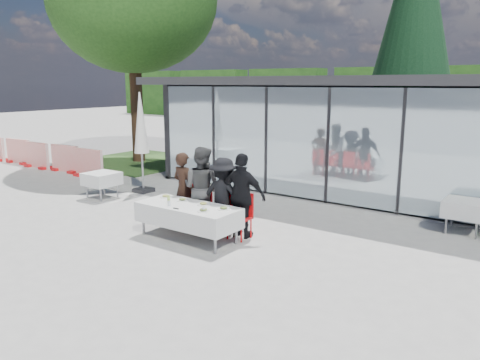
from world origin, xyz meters
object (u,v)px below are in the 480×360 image
object	(u,v)px
diner_chair_c	(223,210)
spare_table_right	(465,209)
diner_chair_a	(183,202)
plate_extra	(203,210)
spare_table_left	(102,179)
plate_b	(182,200)
market_umbrella	(141,129)
diner_a	(184,189)
diner_b	(202,188)
juice_bottle	(169,199)
conifer_tree	(415,14)
plate_c	(203,204)
folded_eyeglasses	(176,208)
plate_d	(224,208)
diner_chair_b	(202,205)
construction_barriers	(16,153)
diner_c	(223,196)
dining_table	(188,215)
plate_a	(166,196)
diner_chair_d	(242,213)
diner_d	(242,196)

from	to	relation	value
diner_chair_c	spare_table_right	xyz separation A→B (m)	(4.34, 3.10, 0.02)
diner_chair_a	plate_extra	distance (m)	1.70
spare_table_left	plate_extra	bearing A→B (deg)	-16.47
plate_b	market_umbrella	world-z (taller)	market_umbrella
diner_a	diner_b	distance (m)	0.56
juice_bottle	conifer_tree	world-z (taller)	conifer_tree
diner_chair_c	plate_c	xyz separation A→B (m)	(-0.08, -0.56, 0.24)
diner_b	spare_table_left	world-z (taller)	diner_b
folded_eyeglasses	market_umbrella	world-z (taller)	market_umbrella
plate_d	plate_extra	bearing A→B (deg)	-124.88
diner_chair_b	plate_extra	size ratio (longest dim) A/B	3.81
diner_chair_c	construction_barriers	bearing A→B (deg)	169.55
diner_b	diner_c	world-z (taller)	diner_b
diner_b	market_umbrella	xyz separation A→B (m)	(-3.78, 1.73, 0.98)
dining_table	diner_b	size ratio (longest dim) A/B	1.20
diner_c	diner_chair_c	xyz separation A→B (m)	(0.00, -0.02, -0.31)
diner_chair_c	plate_a	bearing A→B (deg)	-155.75
conifer_tree	folded_eyeglasses	bearing A→B (deg)	-92.53
plate_a	plate_c	size ratio (longest dim) A/B	1.00
diner_chair_b	diner_c	bearing A→B (deg)	1.92
construction_barriers	plate_d	bearing A→B (deg)	-12.60
plate_extra	conifer_tree	size ratio (longest dim) A/B	0.02
diner_chair_a	construction_barriers	distance (m)	11.49
diner_chair_b	plate_b	world-z (taller)	diner_chair_b
diner_chair_b	diner_chair_d	world-z (taller)	same
diner_d	spare_table_left	xyz separation A→B (m)	(-5.32, 0.53, -0.36)
market_umbrella	spare_table_right	bearing A→B (deg)	8.80
diner_b	diner_d	distance (m)	1.12
diner_c	spare_table_left	size ratio (longest dim) A/B	1.96
diner_chair_a	diner_d	xyz separation A→B (m)	(1.67, 0.02, 0.38)
plate_b	dining_table	bearing A→B (deg)	-31.02
diner_chair_c	folded_eyeglasses	distance (m)	1.19
diner_chair_a	diner_chair_d	world-z (taller)	same
folded_eyeglasses	plate_b	bearing A→B (deg)	120.69
diner_chair_a	conifer_tree	xyz separation A→B (m)	(1.42, 12.58, 5.45)
plate_c	dining_table	bearing A→B (deg)	-145.31
plate_d	folded_eyeglasses	size ratio (longest dim) A/B	1.83
diner_b	plate_extra	bearing A→B (deg)	123.39
plate_b	juice_bottle	xyz separation A→B (m)	(-0.16, -0.26, 0.05)
diner_c	spare_table_right	bearing A→B (deg)	-153.49
spare_table_right	spare_table_left	bearing A→B (deg)	-164.45
plate_d	construction_barriers	distance (m)	13.23
plate_d	construction_barriers	world-z (taller)	construction_barriers
diner_c	diner_chair_c	bearing A→B (deg)	81.16
plate_a	plate_extra	bearing A→B (deg)	-15.63
diner_chair_c	construction_barriers	size ratio (longest dim) A/B	0.09
plate_c	conifer_tree	xyz separation A→B (m)	(0.34, 13.14, 5.21)
dining_table	conifer_tree	distance (m)	14.41
spare_table_left	spare_table_right	xyz separation A→B (m)	(9.15, 2.55, 0.00)
diner_b	construction_barriers	xyz separation A→B (m)	(-11.81, 2.27, -0.50)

